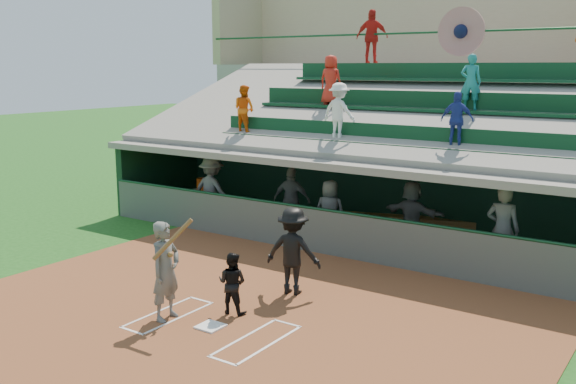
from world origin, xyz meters
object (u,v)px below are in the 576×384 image
Objects in this scene: home_plate at (211,326)px; batter_at_plate at (166,270)px; white_table at (200,203)px; water_cooler at (203,185)px; catcher at (232,283)px.

batter_at_plate reaches higher than home_plate.
home_plate is 0.22× the size of batter_at_plate.
white_table is (-6.01, 6.43, 0.37)m from home_plate.
water_cooler is at bearing 127.17° from batter_at_plate.
home_plate is 0.51× the size of white_table.
catcher is (0.80, 0.89, -0.33)m from batter_at_plate.
catcher is 8.17m from water_cooler.
white_table is at bearing 127.80° from batter_at_plate.
catcher is 2.98× the size of water_cooler.
water_cooler is at bearing 53.91° from white_table.
batter_at_plate is at bearing -31.41° from white_table.
catcher reaches higher than water_cooler.
catcher is at bearing 98.39° from home_plate.
home_plate is 1.11× the size of water_cooler.
catcher is 1.38× the size of white_table.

